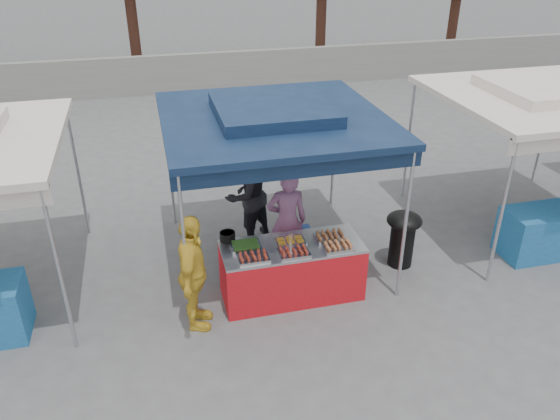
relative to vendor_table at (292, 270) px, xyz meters
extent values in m
plane|color=#535456|center=(0.00, 0.10, -0.43)|extent=(80.00, 80.00, 0.00)
cube|color=slate|center=(0.00, 11.10, 0.17)|extent=(40.00, 0.25, 1.20)
cylinder|color=#AEAFB5|center=(-1.50, -0.40, 0.72)|extent=(0.05, 0.05, 2.30)
cylinder|color=#AEAFB5|center=(1.50, -0.40, 0.72)|extent=(0.05, 0.05, 2.30)
cylinder|color=#AEAFB5|center=(-1.50, 2.60, 0.72)|extent=(0.05, 0.05, 2.30)
cylinder|color=#AEAFB5|center=(1.50, 2.60, 0.72)|extent=(0.05, 0.05, 2.30)
cube|color=#0F203C|center=(0.00, 1.10, 1.92)|extent=(3.20, 3.20, 0.10)
cube|color=#0F203C|center=(0.00, 1.10, 2.05)|extent=(1.65, 1.65, 0.18)
cube|color=#0F203C|center=(0.00, -0.40, 1.77)|extent=(3.20, 0.04, 0.25)
cylinder|color=#AEAFB5|center=(-3.00, -0.40, 0.72)|extent=(0.05, 0.05, 2.30)
cylinder|color=#AEAFB5|center=(-3.00, 2.60, 0.72)|extent=(0.05, 0.05, 2.30)
cylinder|color=#AEAFB5|center=(3.00, -0.40, 0.72)|extent=(0.05, 0.05, 2.30)
cylinder|color=#AEAFB5|center=(3.00, 2.60, 0.72)|extent=(0.05, 0.05, 2.30)
cylinder|color=#AEAFB5|center=(6.00, 2.60, 0.72)|extent=(0.05, 0.05, 2.30)
cube|color=beige|center=(4.50, 1.10, 1.92)|extent=(3.20, 3.20, 0.10)
cube|color=beige|center=(4.50, 1.10, 2.05)|extent=(1.65, 1.65, 0.18)
cube|color=#1D5D97|center=(4.50, 0.10, -0.03)|extent=(1.80, 0.70, 0.80)
cylinder|color=#3C2017|center=(-1.91, 13.34, 1.73)|extent=(0.36, 0.36, 4.32)
cylinder|color=#3C2017|center=(4.57, 12.94, 1.63)|extent=(0.36, 0.36, 4.12)
cylinder|color=#3C2017|center=(9.76, 12.87, 1.36)|extent=(0.36, 0.36, 3.57)
cube|color=#B41018|center=(0.00, 0.00, -0.02)|extent=(2.00, 0.80, 0.81)
cube|color=#AEAFB5|center=(0.00, 0.00, 0.40)|extent=(2.00, 0.80, 0.04)
cube|color=#BABABE|center=(-0.60, -0.22, 0.45)|extent=(0.42, 0.30, 0.05)
cube|color=maroon|center=(-0.60, -0.22, 0.49)|extent=(0.35, 0.25, 0.02)
cube|color=#BABABE|center=(-0.04, -0.24, 0.45)|extent=(0.42, 0.30, 0.05)
cube|color=maroon|center=(-0.04, -0.24, 0.49)|extent=(0.35, 0.25, 0.02)
cube|color=#BABABE|center=(0.60, -0.24, 0.45)|extent=(0.42, 0.30, 0.05)
cube|color=#A25F37|center=(0.60, -0.24, 0.49)|extent=(0.35, 0.25, 0.02)
cube|color=#BABABE|center=(-0.65, 0.09, 0.45)|extent=(0.42, 0.30, 0.05)
cube|color=#28511B|center=(-0.65, 0.09, 0.49)|extent=(0.35, 0.25, 0.02)
cube|color=#BABABE|center=(-0.01, 0.06, 0.45)|extent=(0.42, 0.30, 0.05)
cube|color=#C58722|center=(-0.01, 0.06, 0.49)|extent=(0.35, 0.25, 0.02)
cube|color=#BABABE|center=(0.57, 0.05, 0.45)|extent=(0.42, 0.30, 0.05)
cube|color=#A25F37|center=(0.57, 0.05, 0.49)|extent=(0.35, 0.25, 0.02)
cylinder|color=black|center=(-0.86, 0.35, 0.49)|extent=(0.22, 0.22, 0.13)
cylinder|color=#AEAFB5|center=(-0.07, -0.17, 0.48)|extent=(0.09, 0.09, 0.11)
cylinder|color=black|center=(1.90, 0.36, -0.05)|extent=(0.38, 0.38, 0.74)
ellipsoid|color=black|center=(1.90, 0.36, 0.38)|extent=(0.55, 0.55, 0.25)
cube|color=#123B97|center=(-0.53, 0.74, -0.29)|extent=(0.44, 0.31, 0.26)
cube|color=#123B97|center=(0.28, 0.76, -0.27)|extent=(0.53, 0.37, 0.32)
cube|color=#123B97|center=(0.28, 0.76, 0.04)|extent=(0.49, 0.34, 0.30)
imported|color=#7F5178|center=(0.10, 0.69, 0.42)|extent=(0.66, 0.47, 1.70)
imported|color=black|center=(-0.33, 1.66, 0.46)|extent=(1.09, 1.03, 1.77)
imported|color=gold|center=(-1.43, -0.34, 0.41)|extent=(0.62, 1.05, 1.68)
camera|label=1|loc=(-1.75, -6.28, 4.48)|focal=35.00mm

